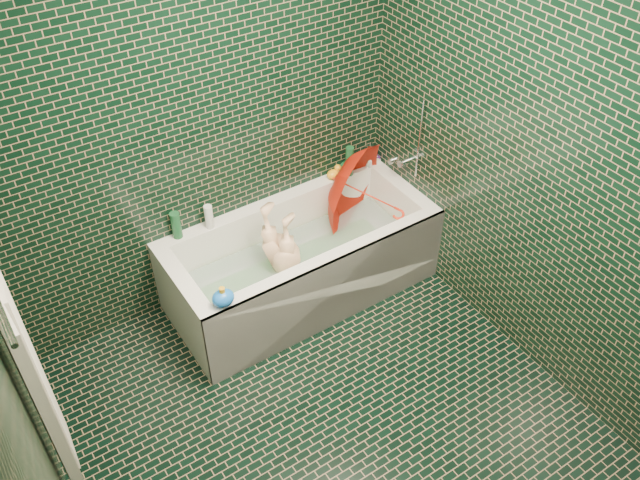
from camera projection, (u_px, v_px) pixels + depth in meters
floor at (332, 434)px, 3.70m from camera, size 2.80×2.80×0.00m
wall_back at (193, 123)px, 3.76m from camera, size 2.80×0.00×2.80m
wall_left at (26, 411)px, 2.34m from camera, size 0.00×2.80×2.80m
wall_right at (548, 171)px, 3.42m from camera, size 0.00×2.80×2.80m
bathtub at (303, 269)px, 4.38m from camera, size 1.70×0.75×0.55m
bath_mat at (301, 273)px, 4.43m from camera, size 1.35×0.47×0.01m
water at (301, 257)px, 4.33m from camera, size 1.48×0.53×0.00m
towel at (41, 394)px, 2.66m from camera, size 0.08×0.44×1.12m
faucet at (407, 157)px, 4.35m from camera, size 0.18×0.19×0.55m
child at (285, 266)px, 4.25m from camera, size 0.97×0.54×0.29m
umbrella at (369, 195)px, 4.43m from camera, size 0.94×0.95×0.81m
soap_bottle_a at (376, 164)px, 4.68m from camera, size 0.11×0.11×0.27m
soap_bottle_b at (375, 164)px, 4.68m from camera, size 0.09×0.09×0.19m
soap_bottle_c at (353, 171)px, 4.62m from camera, size 0.15×0.15×0.15m
bottle_right_tall at (349, 161)px, 4.52m from camera, size 0.06×0.06×0.21m
bottle_right_pump at (369, 155)px, 4.60m from camera, size 0.06×0.06×0.18m
bottle_left_tall at (176, 225)px, 4.04m from camera, size 0.08×0.08×0.18m
bottle_left_short at (209, 217)px, 4.12m from camera, size 0.07×0.07×0.16m
rubber_duck at (334, 173)px, 4.53m from camera, size 0.11×0.08×0.10m
bath_toy at (223, 298)px, 3.64m from camera, size 0.15×0.13×0.12m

